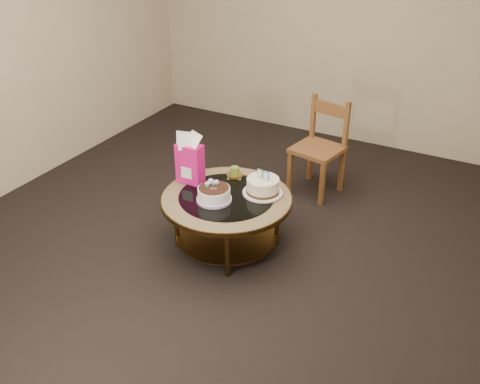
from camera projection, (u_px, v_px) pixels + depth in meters
The scene contains 8 objects.
ground at pixel (227, 245), 4.34m from camera, with size 5.00×5.00×0.00m, color black.
room_walls at pixel (224, 56), 3.57m from camera, with size 4.52×5.02×2.61m.
coffee_table at pixel (227, 205), 4.15m from camera, with size 1.02×1.02×0.46m.
decorated_cake at pixel (214, 194), 4.03m from camera, with size 0.27×0.27×0.16m.
cream_cake at pixel (263, 186), 4.12m from camera, with size 0.31×0.31×0.20m.
gift_bag at pixel (190, 158), 4.21m from camera, with size 0.21×0.15×0.42m.
pillar_candle at pixel (235, 173), 4.36m from camera, with size 0.15×0.15×0.10m.
dining_chair at pixel (320, 147), 4.91m from camera, with size 0.48×0.48×0.89m.
Camera 1 is at (1.78, -3.08, 2.52)m, focal length 40.00 mm.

